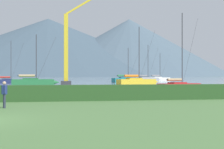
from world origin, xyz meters
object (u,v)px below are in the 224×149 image
Objects in this scene: sailboat_slip_4 at (9,81)px; sailboat_slip_5 at (180,86)px; sailboat_slip_7 at (146,79)px; sailboat_slip_2 at (126,80)px; sailboat_slip_11 at (33,82)px; dock_crane at (68,52)px; sailboat_slip_0 at (137,81)px; sailboat_slip_1 at (159,79)px; person_seated_viewer at (4,92)px.

sailboat_slip_4 is 47.19m from sailboat_slip_5.
sailboat_slip_2 is at bearing -142.10° from sailboat_slip_7.
sailboat_slip_2 is 11.39m from sailboat_slip_7.
dock_crane is (6.48, 3.28, 5.77)m from sailboat_slip_11.
sailboat_slip_7 is (10.95, 31.82, -0.03)m from sailboat_slip_0.
sailboat_slip_4 is at bearing -166.85° from sailboat_slip_7.
sailboat_slip_5 reaches higher than sailboat_slip_2.
sailboat_slip_4 is 0.92× the size of sailboat_slip_7.
sailboat_slip_1 is 91.11m from person_seated_viewer.
sailboat_slip_1 is at bearing 41.85° from sailboat_slip_11.
sailboat_slip_0 is 22.27m from sailboat_slip_5.
sailboat_slip_0 is 6.92× the size of person_seated_viewer.
sailboat_slip_4 is 1.04× the size of sailboat_slip_11.
sailboat_slip_5 is (26.22, -39.24, -0.02)m from sailboat_slip_4.
sailboat_slip_4 is 19.52m from dock_crane.
person_seated_viewer is (6.90, -59.67, 0.39)m from sailboat_slip_4.
sailboat_slip_4 reaches higher than sailboat_slip_2.
dock_crane reaches higher than sailboat_slip_11.
sailboat_slip_5 is at bearing -109.98° from sailboat_slip_7.
sailboat_slip_11 is at bearing -142.83° from sailboat_slip_7.
sailboat_slip_0 is at bearing -121.66° from sailboat_slip_1.
sailboat_slip_11 reaches higher than sailboat_slip_1.
sailboat_slip_5 is (0.18, -22.27, -0.15)m from sailboat_slip_0.
sailboat_slip_5 reaches higher than person_seated_viewer.
sailboat_slip_7 reaches higher than person_seated_viewer.
sailboat_slip_1 is at bearing 49.88° from person_seated_viewer.
sailboat_slip_4 is at bearing 135.10° from sailboat_slip_0.
sailboat_slip_0 is 14.83m from dock_crane.
person_seated_viewer is at bearing -94.86° from sailboat_slip_11.
sailboat_slip_11 is 9.27m from dock_crane.
sailboat_slip_5 is (-17.32, -62.99, -0.11)m from sailboat_slip_1.
person_seated_viewer is (-19.32, -20.43, 0.40)m from sailboat_slip_5.
dock_crane reaches higher than sailboat_slip_7.
sailboat_slip_2 is 29.89m from sailboat_slip_4.
dock_crane is at bearing -141.73° from sailboat_slip_2.
sailboat_slip_0 is at bearing 49.45° from person_seated_viewer.
sailboat_slip_11 is at bearing 113.08° from sailboat_slip_5.
sailboat_slip_0 is at bearing 72.09° from sailboat_slip_5.
sailboat_slip_11 is (-30.63, -31.60, 0.03)m from sailboat_slip_7.
sailboat_slip_1 is (17.50, 40.72, -0.04)m from sailboat_slip_0.
dock_crane reaches higher than sailboat_slip_4.
sailboat_slip_2 is at bearing 55.02° from person_seated_viewer.
sailboat_slip_5 is 30.01m from sailboat_slip_11.
person_seated_viewer is at bearing -93.60° from sailboat_slip_4.
sailboat_slip_4 is at bearing 133.60° from dock_crane.
sailboat_slip_7 reaches higher than sailboat_slip_2.
person_seated_viewer is at bearing -125.95° from sailboat_slip_0.
sailboat_slip_5 is at bearing -54.13° from sailboat_slip_11.
sailboat_slip_5 is 1.06× the size of sailboat_slip_11.
sailboat_slip_0 is 0.60× the size of dock_crane.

